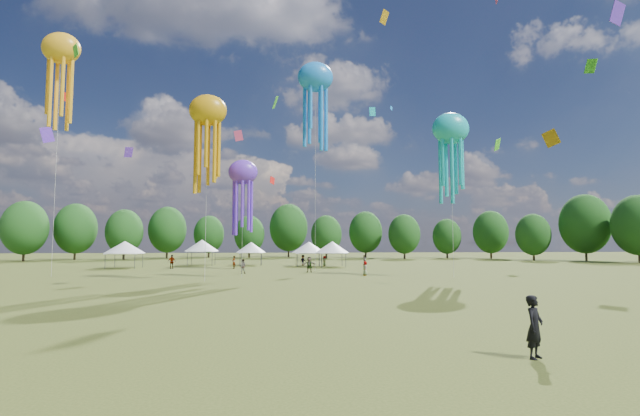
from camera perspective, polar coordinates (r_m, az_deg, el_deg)
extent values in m
plane|color=#384416|center=(16.82, -8.26, -16.66)|extent=(300.00, 300.00, 0.00)
imported|color=black|center=(16.22, 25.15, -13.24)|extent=(0.85, 0.81, 1.95)
imported|color=gray|center=(54.50, -9.60, -7.18)|extent=(0.93, 0.78, 1.69)
imported|color=gray|center=(71.06, 0.56, -6.61)|extent=(0.76, 0.90, 1.58)
imported|color=gray|center=(75.27, 5.51, -6.46)|extent=(0.66, 0.81, 1.59)
imported|color=gray|center=(72.90, -2.13, -6.52)|extent=(1.23, 1.14, 1.66)
imported|color=gray|center=(67.03, -17.98, -6.39)|extent=(1.21, 0.98, 1.93)
imported|color=gray|center=(56.35, -1.34, -7.04)|extent=(1.82, 0.88, 1.89)
imported|color=gray|center=(65.32, -10.67, -6.65)|extent=(0.63, 0.76, 1.78)
imported|color=gray|center=(51.21, 5.65, -7.48)|extent=(0.51, 0.77, 1.56)
cylinder|color=#47474C|center=(69.72, -25.19, -6.06)|extent=(0.08, 0.08, 2.01)
cylinder|color=#47474C|center=(73.44, -24.18, -5.99)|extent=(0.08, 0.08, 2.01)
cylinder|color=#47474C|center=(68.54, -22.07, -6.20)|extent=(0.08, 0.08, 2.01)
cylinder|color=#47474C|center=(72.32, -21.21, -6.11)|extent=(0.08, 0.08, 2.01)
cube|color=white|center=(70.95, -23.13, -5.24)|extent=(4.33, 4.33, 0.10)
cone|color=white|center=(70.93, -23.11, -4.50)|extent=(5.62, 5.62, 1.72)
cylinder|color=#47474C|center=(74.26, -16.18, -6.12)|extent=(0.08, 0.08, 2.15)
cylinder|color=#47474C|center=(77.97, -15.69, -6.04)|extent=(0.08, 0.08, 2.15)
cylinder|color=#47474C|center=(73.70, -13.28, -6.19)|extent=(0.08, 0.08, 2.15)
cylinder|color=#47474C|center=(77.43, -12.93, -6.10)|extent=(0.08, 0.08, 2.15)
cube|color=white|center=(75.79, -14.50, -5.27)|extent=(4.16, 4.16, 0.10)
cone|color=white|center=(75.78, -14.49, -4.53)|extent=(5.41, 5.41, 1.84)
cylinder|color=#47474C|center=(72.67, -9.93, -6.35)|extent=(0.08, 0.08, 1.94)
cylinder|color=#47474C|center=(75.91, -9.77, -6.26)|extent=(0.08, 0.08, 1.94)
cylinder|color=#47474C|center=(72.53, -7.36, -6.38)|extent=(0.08, 0.08, 1.94)
cylinder|color=#47474C|center=(75.77, -7.30, -6.30)|extent=(0.08, 0.08, 1.94)
cube|color=white|center=(74.17, -8.58, -5.54)|extent=(3.65, 3.65, 0.10)
cone|color=white|center=(74.16, -8.58, -4.85)|extent=(4.74, 4.74, 1.67)
cylinder|color=#47474C|center=(68.52, -2.81, -6.53)|extent=(0.08, 0.08, 1.97)
cylinder|color=#47474C|center=(72.15, -2.98, -6.42)|extent=(0.08, 0.08, 1.97)
cylinder|color=#47474C|center=(68.82, 0.24, -6.52)|extent=(0.08, 0.08, 1.97)
cylinder|color=#47474C|center=(72.44, -0.08, -6.41)|extent=(0.08, 0.08, 1.97)
cube|color=white|center=(70.43, -1.41, -5.63)|extent=(4.04, 4.04, 0.10)
cone|color=white|center=(70.41, -1.41, -4.90)|extent=(5.26, 5.26, 1.68)
cylinder|color=#47474C|center=(67.07, 0.20, -6.57)|extent=(0.08, 0.08, 1.99)
cylinder|color=#47474C|center=(70.61, -0.12, -6.46)|extent=(0.08, 0.08, 1.99)
cylinder|color=#47474C|center=(67.55, 3.23, -6.54)|extent=(0.08, 0.08, 1.99)
cylinder|color=#47474C|center=(71.07, 2.76, -6.44)|extent=(0.08, 0.08, 1.99)
cube|color=white|center=(69.02, 1.52, -5.63)|extent=(3.97, 3.97, 0.10)
cone|color=white|center=(69.01, 1.52, -4.88)|extent=(5.16, 5.16, 1.71)
ellipsoid|color=orange|center=(46.31, -13.78, 11.72)|extent=(3.59, 2.52, 3.05)
cylinder|color=beige|center=(44.76, -13.97, 1.63)|extent=(0.03, 0.03, 16.31)
ellipsoid|color=#1A81EA|center=(61.36, -0.58, 15.98)|extent=(4.59, 3.21, 3.90)
cylinder|color=beige|center=(58.22, -0.59, 4.41)|extent=(0.03, 0.03, 24.91)
ellipsoid|color=#16B1BF|center=(51.28, 15.94, 9.50)|extent=(3.96, 2.78, 3.37)
cylinder|color=beige|center=(50.01, 16.13, 0.72)|extent=(0.03, 0.03, 15.72)
ellipsoid|color=#FFAE1A|center=(59.75, -29.51, 16.91)|extent=(4.02, 2.82, 3.42)
cylinder|color=beige|center=(56.58, -29.98, 5.14)|extent=(0.03, 0.03, 24.70)
ellipsoid|color=#6A32DF|center=(48.65, -9.56, 4.43)|extent=(3.04, 2.13, 2.59)
cylinder|color=beige|center=(48.12, -9.64, -2.04)|extent=(0.03, 0.03, 10.97)
cube|color=#50E625|center=(76.33, -5.57, 12.95)|extent=(1.05, 2.27, 2.35)
cube|color=#1A81EA|center=(89.13, 8.87, 12.17)|extent=(0.59, 0.77, 1.03)
cube|color=#E84478|center=(63.60, -10.11, 8.86)|extent=(1.32, 0.21, 1.57)
cube|color=#6A32DF|center=(42.01, 33.06, 19.66)|extent=(1.44, 0.68, 1.67)
cube|color=#50E625|center=(54.01, 30.63, 14.95)|extent=(0.59, 1.35, 1.66)
cube|color=#6A32DF|center=(86.88, -22.72, 6.42)|extent=(1.53, 1.74, 1.82)
cube|color=red|center=(65.12, -29.27, 12.04)|extent=(0.44, 0.81, 1.09)
cube|color=orange|center=(81.71, 8.01, 22.46)|extent=(1.79, 1.72, 2.01)
cube|color=#50E625|center=(85.19, 21.22, 7.37)|extent=(1.41, 1.77, 2.27)
cube|color=#16B1BF|center=(87.10, 6.54, 11.83)|extent=(1.34, 0.57, 1.76)
cube|color=#E84478|center=(60.82, 21.09, 23.04)|extent=(0.21, 0.76, 0.91)
cube|color=#6A32DF|center=(76.39, -30.83, 7.84)|extent=(1.40, 1.85, 2.57)
cube|color=red|center=(70.46, -5.96, 3.44)|extent=(0.76, 1.00, 1.36)
cube|color=orange|center=(51.00, 26.81, 7.76)|extent=(1.25, 1.34, 1.99)
cube|color=#50E625|center=(48.37, -28.12, 16.89)|extent=(0.82, 0.67, 1.21)
cylinder|color=#38281C|center=(106.00, -32.96, -4.68)|extent=(0.44, 0.44, 3.36)
ellipsoid|color=#1C4A18|center=(106.02, -32.86, -2.07)|extent=(8.40, 8.40, 10.51)
cylinder|color=#38281C|center=(109.97, -28.21, -4.82)|extent=(0.44, 0.44, 3.41)
ellipsoid|color=#1C4A18|center=(109.99, -28.12, -2.26)|extent=(8.53, 8.53, 10.66)
cylinder|color=#38281C|center=(106.15, -23.24, -5.11)|extent=(0.44, 0.44, 3.07)
ellipsoid|color=#1C4A18|center=(106.15, -23.17, -2.73)|extent=(7.66, 7.66, 9.58)
cylinder|color=#38281C|center=(112.39, -18.52, -5.08)|extent=(0.44, 0.44, 3.43)
ellipsoid|color=#1C4A18|center=(112.41, -18.46, -2.56)|extent=(8.58, 8.58, 10.73)
cylinder|color=#38281C|center=(116.42, -13.69, -5.27)|extent=(0.44, 0.44, 2.95)
ellipsoid|color=#1C4A18|center=(116.42, -13.66, -3.18)|extent=(7.37, 7.37, 9.21)
cylinder|color=#38281C|center=(111.63, -8.81, -5.40)|extent=(0.44, 0.44, 2.89)
ellipsoid|color=#1C4A18|center=(111.62, -8.79, -3.26)|extent=(7.23, 7.23, 9.04)
cylinder|color=#38281C|center=(116.00, -3.94, -5.16)|extent=(0.44, 0.44, 3.84)
ellipsoid|color=#1C4A18|center=(116.06, -3.93, -2.44)|extent=(9.60, 9.60, 11.99)
cylinder|color=#38281C|center=(105.64, 0.80, -5.52)|extent=(0.44, 0.44, 2.84)
ellipsoid|color=#1C4A18|center=(105.64, 0.79, -3.31)|extent=(7.11, 7.11, 8.89)
cylinder|color=#38281C|center=(109.78, 5.71, -5.38)|extent=(0.44, 0.44, 3.16)
ellipsoid|color=#1C4A18|center=(109.79, 5.69, -3.00)|extent=(7.91, 7.91, 9.88)
cylinder|color=#38281C|center=(106.10, 10.47, -5.44)|extent=(0.44, 0.44, 2.88)
ellipsoid|color=#1C4A18|center=(106.09, 10.44, -3.20)|extent=(7.21, 7.21, 9.01)
cylinder|color=#38281C|center=(111.48, 15.55, -5.36)|extent=(0.44, 0.44, 2.63)
ellipsoid|color=#1C4A18|center=(111.46, 15.51, -3.42)|extent=(6.57, 6.57, 8.22)
cylinder|color=#38281C|center=(111.93, 20.52, -5.11)|extent=(0.44, 0.44, 3.13)
ellipsoid|color=#1C4A18|center=(111.94, 20.46, -2.81)|extent=(7.81, 7.81, 9.77)
cylinder|color=#38281C|center=(102.98, 25.06, -5.18)|extent=(0.44, 0.44, 2.72)
ellipsoid|color=#1C4A18|center=(102.97, 24.99, -3.01)|extent=(6.80, 6.80, 8.50)
cylinder|color=#38281C|center=(105.72, 30.21, -4.67)|extent=(0.44, 0.44, 3.81)
ellipsoid|color=#1C4A18|center=(105.78, 30.09, -1.71)|extent=(9.52, 9.52, 11.90)
cylinder|color=#38281C|center=(100.83, 34.94, -4.61)|extent=(0.44, 0.44, 3.51)
ellipsoid|color=#1C4A18|center=(100.87, 34.82, -1.75)|extent=(8.78, 8.78, 10.97)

